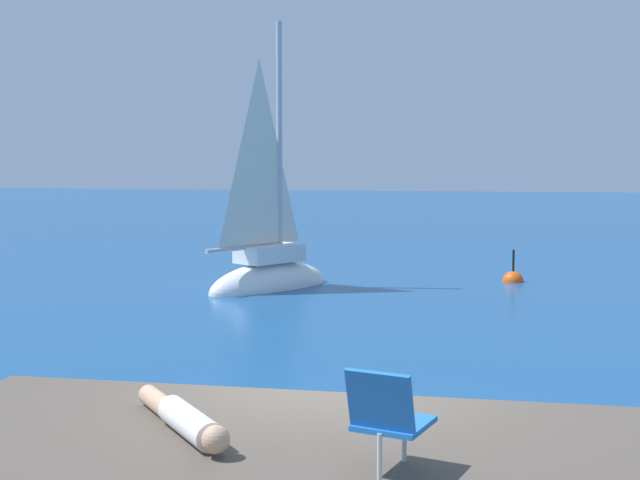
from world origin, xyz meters
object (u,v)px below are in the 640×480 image
Objects in this scene: sailboat_near at (269,272)px; person_sunbather at (184,419)px; beach_chair at (388,415)px; marker_buoy at (513,281)px.

person_sunbather is (3.00, -14.20, 0.69)m from sailboat_near.
sailboat_near is at bearing 33.50° from beach_chair.
sailboat_near is at bearing -28.36° from person_sunbather.
marker_buoy is (3.02, 16.56, -1.08)m from person_sunbather.
sailboat_near is 9.12× the size of beach_chair.
person_sunbather is at bearing -100.34° from marker_buoy.
marker_buoy is (6.02, 2.36, -0.39)m from sailboat_near.
beach_chair is 0.71× the size of marker_buoy.
beach_chair reaches higher than marker_buoy.
sailboat_near reaches higher than person_sunbather.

